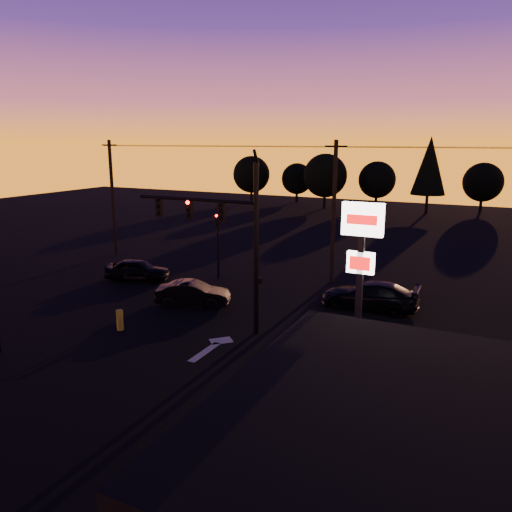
% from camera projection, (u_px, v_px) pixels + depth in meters
% --- Properties ---
extents(ground, '(120.00, 120.00, 0.00)m').
position_uv_depth(ground, '(182.00, 359.00, 20.96)').
color(ground, black).
rests_on(ground, ground).
extents(lane_arrow, '(1.20, 3.10, 0.01)m').
position_uv_depth(lane_arrow, '(213.00, 346.00, 22.20)').
color(lane_arrow, beige).
rests_on(lane_arrow, ground).
extents(traffic_signal_mast, '(6.79, 0.52, 8.58)m').
position_uv_depth(traffic_signal_mast, '(226.00, 228.00, 23.37)').
color(traffic_signal_mast, black).
rests_on(traffic_signal_mast, ground).
extents(secondary_signal, '(0.30, 0.31, 4.35)m').
position_uv_depth(secondary_signal, '(218.00, 236.00, 32.50)').
color(secondary_signal, black).
rests_on(secondary_signal, ground).
extents(pylon_sign, '(1.50, 0.28, 6.80)m').
position_uv_depth(pylon_sign, '(361.00, 254.00, 18.13)').
color(pylon_sign, black).
rests_on(pylon_sign, ground).
extents(utility_pole_0, '(1.40, 0.26, 9.00)m').
position_uv_depth(utility_pole_0, '(113.00, 197.00, 39.05)').
color(utility_pole_0, black).
rests_on(utility_pole_0, ground).
extents(utility_pole_1, '(1.40, 0.26, 9.00)m').
position_uv_depth(utility_pole_1, '(334.00, 212.00, 31.28)').
color(utility_pole_1, black).
rests_on(utility_pole_1, ground).
extents(power_wires, '(36.00, 1.22, 0.07)m').
position_uv_depth(power_wires, '(336.00, 147.00, 30.38)').
color(power_wires, black).
rests_on(power_wires, ground).
extents(bollard, '(0.33, 0.33, 1.00)m').
position_uv_depth(bollard, '(120.00, 320.00, 24.06)').
color(bollard, gold).
rests_on(bollard, ground).
extents(tree_0, '(5.36, 5.36, 6.74)m').
position_uv_depth(tree_0, '(251.00, 174.00, 73.19)').
color(tree_0, black).
rests_on(tree_0, ground).
extents(tree_1, '(4.54, 4.54, 5.71)m').
position_uv_depth(tree_1, '(297.00, 179.00, 73.36)').
color(tree_1, black).
rests_on(tree_1, ground).
extents(tree_2, '(5.77, 5.78, 7.26)m').
position_uv_depth(tree_2, '(325.00, 176.00, 66.19)').
color(tree_2, black).
rests_on(tree_2, ground).
extents(tree_3, '(4.95, 4.95, 6.22)m').
position_uv_depth(tree_3, '(377.00, 180.00, 67.24)').
color(tree_3, black).
rests_on(tree_3, ground).
extents(tree_4, '(4.18, 4.18, 9.50)m').
position_uv_depth(tree_4, '(430.00, 166.00, 61.10)').
color(tree_4, black).
rests_on(tree_4, ground).
extents(tree_5, '(4.95, 4.95, 6.22)m').
position_uv_depth(tree_5, '(483.00, 182.00, 63.37)').
color(tree_5, black).
rests_on(tree_5, ground).
extents(car_left, '(4.46, 2.92, 1.41)m').
position_uv_depth(car_left, '(137.00, 270.00, 32.53)').
color(car_left, black).
rests_on(car_left, ground).
extents(car_mid, '(4.30, 2.76, 1.34)m').
position_uv_depth(car_mid, '(193.00, 293.00, 27.67)').
color(car_mid, black).
rests_on(car_mid, ground).
extents(car_right, '(5.27, 2.30, 1.51)m').
position_uv_depth(car_right, '(370.00, 295.00, 27.02)').
color(car_right, black).
rests_on(car_right, ground).
extents(suv_parked, '(2.77, 5.13, 1.37)m').
position_uv_depth(suv_parked, '(400.00, 436.00, 14.30)').
color(suv_parked, black).
rests_on(suv_parked, ground).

